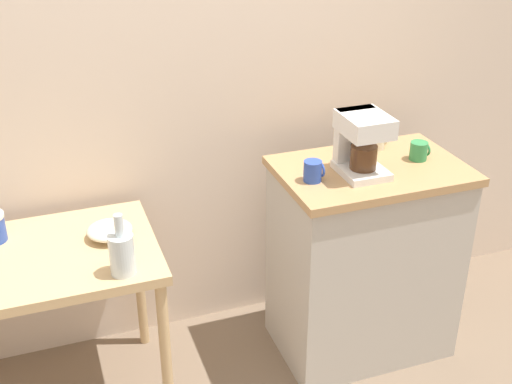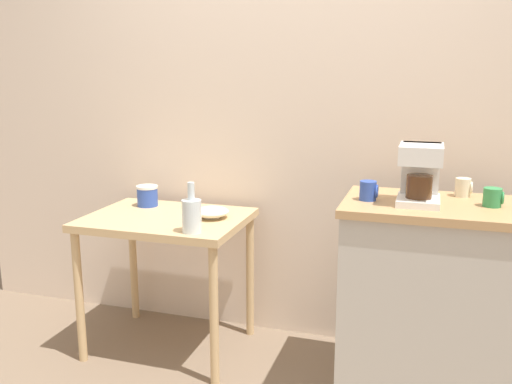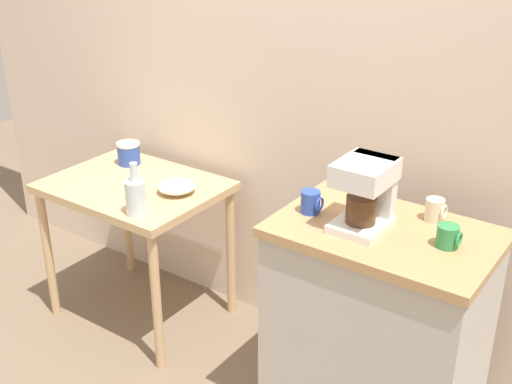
{
  "view_description": "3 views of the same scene",
  "coord_description": "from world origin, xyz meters",
  "px_view_note": "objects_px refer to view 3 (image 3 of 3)",
  "views": [
    {
      "loc": [
        -0.6,
        -2.26,
        2.13
      ],
      "look_at": [
        0.19,
        -0.06,
        0.93
      ],
      "focal_mm": 46.79,
      "sensor_mm": 36.0,
      "label": 1
    },
    {
      "loc": [
        0.69,
        -2.52,
        1.51
      ],
      "look_at": [
        -0.1,
        -0.02,
        0.93
      ],
      "focal_mm": 39.19,
      "sensor_mm": 36.0,
      "label": 2
    },
    {
      "loc": [
        1.57,
        -2.01,
        2.05
      ],
      "look_at": [
        0.18,
        -0.05,
        0.95
      ],
      "focal_mm": 46.45,
      "sensor_mm": 36.0,
      "label": 3
    }
  ],
  "objects_px": {
    "coffee_maker": "(366,191)",
    "glass_carafe_vase": "(136,196)",
    "mug_blue": "(311,202)",
    "bowl_stoneware": "(177,186)",
    "canister_enamel": "(129,153)",
    "mug_tall_green": "(448,236)",
    "mug_small_cream": "(435,210)"
  },
  "relations": [
    {
      "from": "coffee_maker",
      "to": "glass_carafe_vase",
      "type": "bearing_deg",
      "value": -172.18
    },
    {
      "from": "glass_carafe_vase",
      "to": "coffee_maker",
      "type": "xyz_separation_m",
      "value": [
        1.02,
        0.14,
        0.24
      ]
    },
    {
      "from": "glass_carafe_vase",
      "to": "mug_blue",
      "type": "distance_m",
      "value": 0.83
    },
    {
      "from": "bowl_stoneware",
      "to": "canister_enamel",
      "type": "xyz_separation_m",
      "value": [
        -0.45,
        0.13,
        0.03
      ]
    },
    {
      "from": "bowl_stoneware",
      "to": "glass_carafe_vase",
      "type": "distance_m",
      "value": 0.28
    },
    {
      "from": "glass_carafe_vase",
      "to": "mug_tall_green",
      "type": "height_order",
      "value": "mug_tall_green"
    },
    {
      "from": "glass_carafe_vase",
      "to": "mug_blue",
      "type": "xyz_separation_m",
      "value": [
        0.81,
        0.13,
        0.14
      ]
    },
    {
      "from": "canister_enamel",
      "to": "mug_small_cream",
      "type": "relative_size",
      "value": 1.41
    },
    {
      "from": "coffee_maker",
      "to": "mug_tall_green",
      "type": "bearing_deg",
      "value": 4.97
    },
    {
      "from": "canister_enamel",
      "to": "mug_blue",
      "type": "xyz_separation_m",
      "value": [
        1.26,
        -0.28,
        0.17
      ]
    },
    {
      "from": "canister_enamel",
      "to": "coffee_maker",
      "type": "height_order",
      "value": "coffee_maker"
    },
    {
      "from": "mug_blue",
      "to": "bowl_stoneware",
      "type": "bearing_deg",
      "value": 169.83
    },
    {
      "from": "glass_carafe_vase",
      "to": "coffee_maker",
      "type": "height_order",
      "value": "coffee_maker"
    },
    {
      "from": "bowl_stoneware",
      "to": "mug_tall_green",
      "type": "relative_size",
      "value": 2.19
    },
    {
      "from": "bowl_stoneware",
      "to": "coffee_maker",
      "type": "distance_m",
      "value": 1.08
    },
    {
      "from": "glass_carafe_vase",
      "to": "canister_enamel",
      "type": "xyz_separation_m",
      "value": [
        -0.45,
        0.4,
        -0.03
      ]
    },
    {
      "from": "canister_enamel",
      "to": "mug_small_cream",
      "type": "bearing_deg",
      "value": -2.45
    },
    {
      "from": "canister_enamel",
      "to": "coffee_maker",
      "type": "distance_m",
      "value": 1.52
    },
    {
      "from": "coffee_maker",
      "to": "mug_blue",
      "type": "distance_m",
      "value": 0.24
    },
    {
      "from": "glass_carafe_vase",
      "to": "mug_blue",
      "type": "relative_size",
      "value": 2.79
    },
    {
      "from": "mug_blue",
      "to": "canister_enamel",
      "type": "bearing_deg",
      "value": 167.56
    },
    {
      "from": "bowl_stoneware",
      "to": "glass_carafe_vase",
      "type": "relative_size",
      "value": 0.75
    },
    {
      "from": "canister_enamel",
      "to": "mug_blue",
      "type": "relative_size",
      "value": 1.38
    },
    {
      "from": "bowl_stoneware",
      "to": "mug_small_cream",
      "type": "distance_m",
      "value": 1.24
    },
    {
      "from": "mug_blue",
      "to": "mug_tall_green",
      "type": "xyz_separation_m",
      "value": [
        0.52,
        0.04,
        -0.0
      ]
    },
    {
      "from": "bowl_stoneware",
      "to": "coffee_maker",
      "type": "relative_size",
      "value": 0.7
    },
    {
      "from": "bowl_stoneware",
      "to": "glass_carafe_vase",
      "type": "height_order",
      "value": "glass_carafe_vase"
    },
    {
      "from": "canister_enamel",
      "to": "mug_small_cream",
      "type": "distance_m",
      "value": 1.68
    },
    {
      "from": "mug_tall_green",
      "to": "mug_blue",
      "type": "bearing_deg",
      "value": -175.52
    },
    {
      "from": "mug_tall_green",
      "to": "mug_small_cream",
      "type": "bearing_deg",
      "value": 123.82
    },
    {
      "from": "canister_enamel",
      "to": "mug_tall_green",
      "type": "bearing_deg",
      "value": -7.6
    },
    {
      "from": "glass_carafe_vase",
      "to": "mug_blue",
      "type": "height_order",
      "value": "mug_blue"
    }
  ]
}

